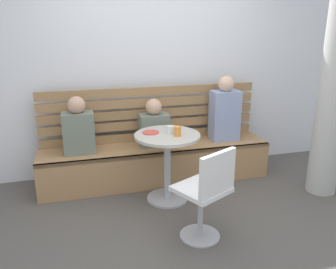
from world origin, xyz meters
name	(u,v)px	position (x,y,z in m)	size (l,w,h in m)	color
ground	(187,235)	(0.00, 0.00, 0.00)	(8.00, 8.00, 0.00)	#514C47
back_wall	(147,56)	(0.00, 1.64, 1.45)	(5.20, 0.10, 2.90)	silver
booth_bench	(156,163)	(0.00, 1.20, 0.22)	(2.70, 0.52, 0.44)	#A87C51
booth_backrest	(151,114)	(0.00, 1.44, 0.78)	(2.65, 0.04, 0.66)	#9A7249
cafe_table	(167,154)	(0.01, 0.70, 0.52)	(0.68, 0.68, 0.74)	#ADADB2
white_chair	(207,192)	(0.14, -0.11, 0.46)	(0.54, 0.54, 0.85)	#ADADB2
person_adult	(225,112)	(0.87, 1.23, 0.80)	(0.34, 0.22, 0.79)	#8C9EC6
person_child_left	(78,128)	(-0.87, 1.21, 0.72)	(0.34, 0.22, 0.64)	slate
person_child_middle	(154,125)	(-0.01, 1.24, 0.68)	(0.34, 0.22, 0.56)	slate
cup_glass_short	(170,130)	(0.04, 0.72, 0.78)	(0.08, 0.08, 0.08)	silver
cup_tumbler_orange	(178,131)	(0.09, 0.62, 0.79)	(0.07, 0.07, 0.10)	orange
plate_small	(151,132)	(-0.15, 0.79, 0.75)	(0.17, 0.17, 0.01)	#DB4C42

